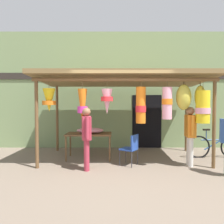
% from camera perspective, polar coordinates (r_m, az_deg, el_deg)
% --- Properties ---
extents(ground_plane, '(30.00, 30.00, 0.00)m').
position_cam_1_polar(ground_plane, '(5.92, 2.36, -14.23)').
color(ground_plane, '#756656').
extents(shop_facade, '(10.64, 0.29, 4.37)m').
position_cam_1_polar(shop_facade, '(8.43, 1.62, 5.64)').
color(shop_facade, '#7A9360').
rests_on(shop_facade, ground_plane).
extents(market_stall_canopy, '(5.08, 2.61, 2.54)m').
position_cam_1_polar(market_stall_canopy, '(6.46, 4.05, 6.77)').
color(market_stall_canopy, brown).
rests_on(market_stall_canopy, ground_plane).
extents(display_table, '(1.37, 0.77, 0.77)m').
position_cam_1_polar(display_table, '(6.73, -6.11, -6.18)').
color(display_table, brown).
rests_on(display_table, ground_plane).
extents(flower_heap_on_table, '(0.82, 0.58, 0.16)m').
position_cam_1_polar(flower_heap_on_table, '(6.77, -5.67, -4.77)').
color(flower_heap_on_table, pink).
rests_on(flower_heap_on_table, display_table).
extents(folding_chair, '(0.55, 0.55, 0.84)m').
position_cam_1_polar(folding_chair, '(6.01, 4.91, -9.06)').
color(folding_chair, '#2347A8').
rests_on(folding_chair, ground_plane).
extents(parked_bicycle, '(1.75, 0.44, 0.92)m').
position_cam_1_polar(parked_bicycle, '(7.58, 25.14, -8.10)').
color(parked_bicycle, black).
rests_on(parked_bicycle, ground_plane).
extents(vendor_in_orange, '(0.29, 0.59, 1.57)m').
position_cam_1_polar(vendor_in_orange, '(5.57, -6.75, -5.58)').
color(vendor_in_orange, '#B23347').
rests_on(vendor_in_orange, ground_plane).
extents(shopper_by_bananas, '(0.25, 0.59, 1.59)m').
position_cam_1_polar(shopper_by_bananas, '(6.26, 19.57, -4.74)').
color(shopper_by_bananas, silver).
rests_on(shopper_by_bananas, ground_plane).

